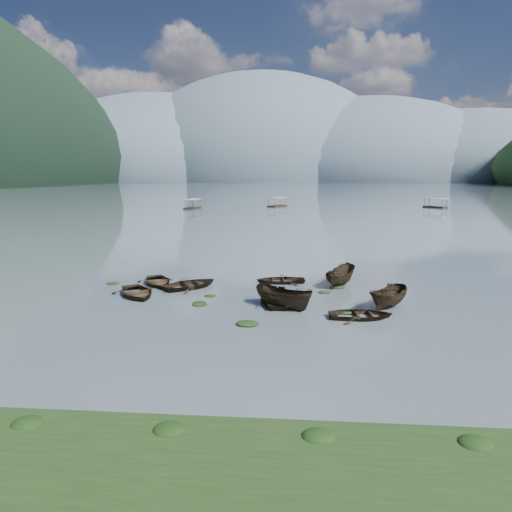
# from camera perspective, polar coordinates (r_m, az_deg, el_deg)

# --- Properties ---
(ground_plane) EXTENTS (2400.00, 2400.00, 0.00)m
(ground_plane) POSITION_cam_1_polar(r_m,az_deg,el_deg) (27.42, -2.06, -8.43)
(ground_plane) COLOR #4E5B62
(near_shore) EXTENTS (60.00, 6.00, 0.50)m
(near_shore) POSITION_cam_1_polar(r_m,az_deg,el_deg) (14.97, -8.97, -25.37)
(near_shore) COLOR black
(near_shore) RESTS_ON ground
(haze_mtn_a) EXTENTS (520.00, 520.00, 280.00)m
(haze_mtn_a) POSITION_cam_1_polar(r_m,az_deg,el_deg) (962.54, -11.36, 9.17)
(haze_mtn_a) COLOR #475666
(haze_mtn_a) RESTS_ON ground
(haze_mtn_b) EXTENTS (520.00, 520.00, 340.00)m
(haze_mtn_b) POSITION_cam_1_polar(r_m,az_deg,el_deg) (928.04, 0.77, 9.34)
(haze_mtn_b) COLOR #475666
(haze_mtn_b) RESTS_ON ground
(haze_mtn_c) EXTENTS (520.00, 520.00, 260.00)m
(haze_mtn_c) POSITION_cam_1_polar(r_m,az_deg,el_deg) (935.96, 13.23, 9.08)
(haze_mtn_c) COLOR #475666
(haze_mtn_c) RESTS_ON ground
(haze_mtn_d) EXTENTS (520.00, 520.00, 220.00)m
(haze_mtn_d) POSITION_cam_1_polar(r_m,az_deg,el_deg) (978.63, 23.83, 8.54)
(haze_mtn_d) COLOR #475666
(haze_mtn_d) RESTS_ON ground
(rowboat_0) EXTENTS (5.05, 5.46, 0.92)m
(rowboat_0) POSITION_cam_1_polar(r_m,az_deg,el_deg) (34.58, -14.68, -4.87)
(rowboat_0) COLOR black
(rowboat_0) RESTS_ON ground
(rowboat_1) EXTENTS (5.54, 5.51, 0.95)m
(rowboat_1) POSITION_cam_1_polar(r_m,az_deg,el_deg) (36.34, -8.14, -3.93)
(rowboat_1) COLOR black
(rowboat_1) RESTS_ON ground
(rowboat_2) EXTENTS (4.64, 3.99, 1.74)m
(rowboat_2) POSITION_cam_1_polar(r_m,az_deg,el_deg) (30.55, 3.48, -6.51)
(rowboat_2) COLOR black
(rowboat_2) RESTS_ON ground
(rowboat_3) EXTENTS (3.74, 4.87, 0.94)m
(rowboat_3) POSITION_cam_1_polar(r_m,az_deg,el_deg) (31.89, 2.60, -5.80)
(rowboat_3) COLOR black
(rowboat_3) RESTS_ON ground
(rowboat_4) EXTENTS (4.24, 3.23, 0.82)m
(rowboat_4) POSITION_cam_1_polar(r_m,az_deg,el_deg) (29.14, 13.00, -7.57)
(rowboat_4) COLOR black
(rowboat_4) RESTS_ON ground
(rowboat_5) EXTENTS (3.81, 4.34, 1.64)m
(rowboat_5) POSITION_cam_1_polar(r_m,az_deg,el_deg) (31.94, 16.21, -6.17)
(rowboat_5) COLOR black
(rowboat_5) RESTS_ON ground
(rowboat_6) EXTENTS (4.50, 5.09, 0.87)m
(rowboat_6) POSITION_cam_1_polar(r_m,az_deg,el_deg) (37.91, -12.22, -3.48)
(rowboat_6) COLOR black
(rowboat_6) RESTS_ON ground
(rowboat_7) EXTENTS (4.29, 3.28, 0.83)m
(rowboat_7) POSITION_cam_1_polar(r_m,az_deg,el_deg) (37.73, 3.06, -3.33)
(rowboat_7) COLOR black
(rowboat_7) RESTS_ON ground
(rowboat_8) EXTENTS (3.43, 4.74, 1.72)m
(rowboat_8) POSITION_cam_1_polar(r_m,az_deg,el_deg) (37.45, 10.42, -3.58)
(rowboat_8) COLOR black
(rowboat_8) RESTS_ON ground
(weed_clump_0) EXTENTS (1.04, 0.85, 0.23)m
(weed_clump_0) POSITION_cam_1_polar(r_m,az_deg,el_deg) (31.38, -7.05, -6.13)
(weed_clump_0) COLOR black
(weed_clump_0) RESTS_ON ground
(weed_clump_1) EXTENTS (0.98, 0.78, 0.22)m
(weed_clump_1) POSITION_cam_1_polar(r_m,az_deg,el_deg) (31.79, -7.06, -5.91)
(weed_clump_1) COLOR black
(weed_clump_1) RESTS_ON ground
(weed_clump_2) EXTENTS (1.37, 1.10, 0.30)m
(weed_clump_2) POSITION_cam_1_polar(r_m,az_deg,el_deg) (27.16, -1.07, -8.61)
(weed_clump_2) COLOR black
(weed_clump_2) RESTS_ON ground
(weed_clump_3) EXTENTS (0.94, 0.79, 0.21)m
(weed_clump_3) POSITION_cam_1_polar(r_m,az_deg,el_deg) (34.70, 8.52, -4.60)
(weed_clump_3) COLOR black
(weed_clump_3) RESTS_ON ground
(weed_clump_4) EXTENTS (1.26, 1.00, 0.26)m
(weed_clump_4) POSITION_cam_1_polar(r_m,az_deg,el_deg) (30.02, 11.06, -6.98)
(weed_clump_4) COLOR black
(weed_clump_4) RESTS_ON ground
(weed_clump_5) EXTENTS (1.08, 0.88, 0.23)m
(weed_clump_5) POSITION_cam_1_polar(r_m,az_deg,el_deg) (38.94, -17.43, -3.36)
(weed_clump_5) COLOR black
(weed_clump_5) RESTS_ON ground
(weed_clump_6) EXTENTS (0.89, 0.74, 0.18)m
(weed_clump_6) POSITION_cam_1_polar(r_m,az_deg,el_deg) (33.59, -5.76, -5.03)
(weed_clump_6) COLOR black
(weed_clump_6) RESTS_ON ground
(weed_clump_7) EXTENTS (1.13, 0.91, 0.25)m
(weed_clump_7) POSITION_cam_1_polar(r_m,az_deg,el_deg) (36.41, 10.11, -3.96)
(weed_clump_7) COLOR black
(weed_clump_7) RESTS_ON ground
(pontoon_left) EXTENTS (3.91, 6.97, 2.52)m
(pontoon_left) POSITION_cam_1_polar(r_m,az_deg,el_deg) (126.48, -7.93, 5.87)
(pontoon_left) COLOR black
(pontoon_left) RESTS_ON ground
(pontoon_centre) EXTENTS (5.89, 6.90, 2.49)m
(pontoon_centre) POSITION_cam_1_polar(r_m,az_deg,el_deg) (134.55, 2.70, 6.19)
(pontoon_centre) COLOR black
(pontoon_centre) RESTS_ON ground
(pontoon_right) EXTENTS (6.16, 6.83, 2.50)m
(pontoon_right) POSITION_cam_1_polar(r_m,az_deg,el_deg) (139.28, 21.49, 5.64)
(pontoon_right) COLOR black
(pontoon_right) RESTS_ON ground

